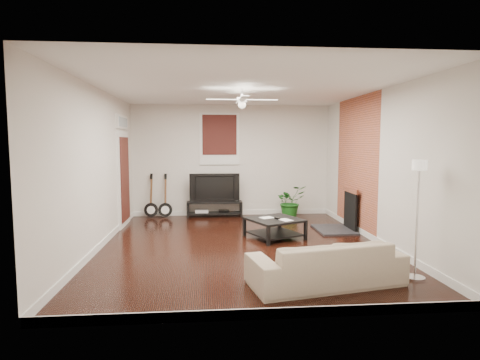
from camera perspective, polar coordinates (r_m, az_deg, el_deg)
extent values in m
cube|color=black|center=(7.16, 0.27, -9.50)|extent=(5.00, 6.00, 0.01)
cube|color=white|center=(6.99, 0.29, 13.28)|extent=(5.00, 6.00, 0.01)
cube|color=silver|center=(9.92, -1.27, 2.87)|extent=(5.00, 0.01, 2.80)
cube|color=silver|center=(3.97, 4.16, -1.08)|extent=(5.00, 0.01, 2.80)
cube|color=silver|center=(7.16, -20.08, 1.53)|extent=(0.01, 6.00, 2.80)
cube|color=silver|center=(7.58, 19.47, 1.75)|extent=(0.01, 6.00, 2.80)
cube|color=#B25A39|center=(8.50, 16.62, 2.20)|extent=(0.02, 2.20, 2.80)
cube|color=black|center=(8.50, 14.64, -4.13)|extent=(0.80, 1.10, 0.92)
cube|color=#340E0E|center=(9.87, -3.02, 6.04)|extent=(1.00, 0.06, 1.30)
cube|color=white|center=(9.00, -16.64, 1.42)|extent=(0.08, 1.00, 2.50)
cube|color=black|center=(9.82, -3.74, -4.26)|extent=(1.38, 0.37, 0.39)
imported|color=black|center=(9.76, -3.76, -1.06)|extent=(1.23, 0.16, 0.71)
cube|color=black|center=(7.67, 5.05, -7.06)|extent=(1.21, 1.21, 0.38)
imported|color=#C4AB93|center=(5.32, 12.44, -11.72)|extent=(2.11, 1.16, 0.58)
imported|color=#1A5C1A|center=(9.77, 7.38, -3.13)|extent=(0.89, 0.84, 0.80)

